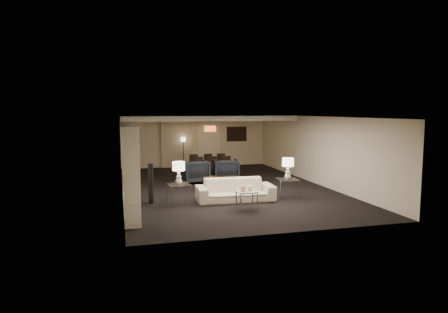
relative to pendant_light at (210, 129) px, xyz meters
name	(u,v)px	position (x,y,z in m)	size (l,w,h in m)	color
floor	(224,187)	(-0.30, -3.50, -1.92)	(11.00, 11.00, 0.00)	black
ceiling	(224,117)	(-0.30, -3.50, 0.58)	(7.00, 11.00, 0.02)	silver
wall_back	(195,141)	(-0.30, 2.00, -0.67)	(7.00, 0.02, 2.50)	beige
wall_front	(288,178)	(-0.30, -9.00, -0.67)	(7.00, 0.02, 2.50)	beige
wall_left	(121,155)	(-3.80, -3.50, -0.67)	(0.02, 11.00, 2.50)	beige
wall_right	(314,150)	(3.20, -3.50, -0.67)	(0.02, 11.00, 2.50)	beige
ceiling_soffit	(203,118)	(-0.30, 0.00, 0.48)	(7.00, 4.00, 0.20)	silver
curtains	(177,142)	(-1.20, 1.92, -0.72)	(1.50, 0.12, 2.40)	beige
door	(209,145)	(0.40, 1.97, -0.87)	(0.90, 0.05, 2.10)	silver
painting	(237,134)	(1.80, 1.96, -0.37)	(0.95, 0.04, 0.65)	#142D38
media_unit	(130,168)	(-3.61, -6.10, -0.74)	(0.38, 3.40, 2.35)	white
pendant_light	(210,129)	(0.00, 0.00, 0.00)	(0.52, 0.52, 0.24)	#D8591E
sofa	(235,190)	(-0.53, -5.69, -1.58)	(2.32, 0.91, 0.68)	beige
coffee_table	(222,184)	(-0.53, -4.09, -1.69)	(1.27, 0.74, 0.46)	black
armchair_left	(195,172)	(-1.13, -2.39, -1.49)	(0.92, 0.95, 0.86)	black
armchair_right	(226,170)	(0.07, -2.39, -1.49)	(0.92, 0.95, 0.86)	black
side_table_left	(179,194)	(-2.23, -5.69, -1.62)	(0.64, 0.64, 0.59)	silver
side_table_right	(287,189)	(1.17, -5.69, -1.62)	(0.64, 0.64, 0.59)	white
table_lamp_left	(179,173)	(-2.23, -5.69, -1.00)	(0.36, 0.36, 0.66)	beige
table_lamp_right	(288,169)	(1.17, -5.69, -1.00)	(0.36, 0.36, 0.66)	beige
marble_table	(247,200)	(-0.53, -6.79, -1.65)	(0.53, 0.53, 0.53)	white
gold_gourd_a	(243,188)	(-0.63, -6.79, -1.31)	(0.17, 0.17, 0.17)	#E5B279
gold_gourd_b	(250,188)	(-0.43, -6.79, -1.32)	(0.15, 0.15, 0.15)	#EBD37C
television	(130,167)	(-3.58, -5.21, -0.83)	(0.15, 1.17, 0.67)	black
vase_blue	(131,176)	(-3.61, -7.14, -0.78)	(0.15, 0.15, 0.16)	#2A4FB6
vase_amber	(130,153)	(-3.61, -6.72, -0.27)	(0.17, 0.17, 0.18)	#C08140
floor_speaker	(151,184)	(-3.00, -5.35, -1.33)	(0.13, 0.13, 1.18)	black
dining_table	(210,168)	(-0.15, -0.65, -1.64)	(1.60, 0.89, 0.56)	black
chair_nl	(199,167)	(-0.75, -1.30, -1.50)	(0.39, 0.39, 0.84)	black
chair_nm	(214,167)	(-0.15, -1.30, -1.50)	(0.39, 0.39, 0.84)	black
chair_nr	(228,166)	(0.45, -1.30, -1.50)	(0.39, 0.39, 0.84)	black
chair_fl	(193,163)	(-0.75, 0.00, -1.50)	(0.39, 0.39, 0.84)	black
chair_fm	(207,163)	(-0.15, 0.00, -1.50)	(0.39, 0.39, 0.84)	black
chair_fr	(220,162)	(0.45, 0.00, -1.50)	(0.39, 0.39, 0.84)	black
floor_lamp	(183,153)	(-0.91, 1.70, -1.20)	(0.21, 0.21, 1.44)	black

